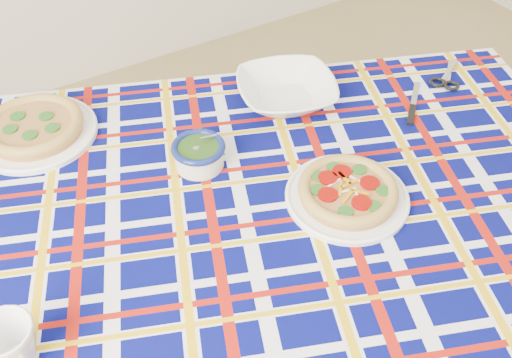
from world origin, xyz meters
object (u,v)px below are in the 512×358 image
main_focaccia_plate (348,191)px  mug (10,345)px  dining_table (270,215)px  serving_bowl (286,91)px  pesto_bowl (199,153)px

main_focaccia_plate → mug: (-0.67, -0.01, 0.02)m
dining_table → mug: 0.57m
serving_bowl → mug: bearing=-154.9°
dining_table → pesto_bowl: bearing=141.2°
serving_bowl → mug: 0.83m
main_focaccia_plate → serving_bowl: (0.08, 0.35, 0.00)m
dining_table → main_focaccia_plate: (0.12, -0.10, 0.09)m
main_focaccia_plate → serving_bowl: serving_bowl is taller
dining_table → serving_bowl: size_ratio=6.87×
dining_table → serving_bowl: (0.20, 0.25, 0.10)m
serving_bowl → pesto_bowl: bearing=-161.8°
dining_table → pesto_bowl: 0.20m
main_focaccia_plate → dining_table: bearing=141.0°
mug → main_focaccia_plate: bearing=20.2°
main_focaccia_plate → mug: mug is taller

